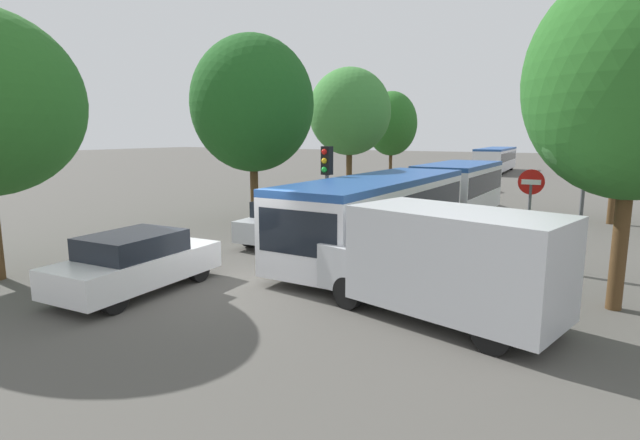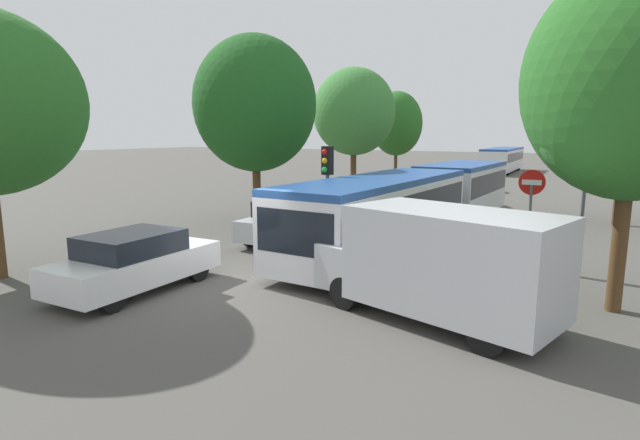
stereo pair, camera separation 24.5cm
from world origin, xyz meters
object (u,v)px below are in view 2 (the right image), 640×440
queued_car_silver (291,220)px  queued_car_tan (369,202)px  queued_car_black (409,188)px  direction_sign_post (585,181)px  queued_car_graphite (465,174)px  tree_left_mid (254,107)px  tree_left_distant (396,125)px  tree_right_near (631,87)px  tree_left_far (355,114)px  queued_car_red (449,180)px  no_entry_sign (530,204)px  city_bus_rear (503,158)px  articulated_bus (421,199)px  tree_right_mid (627,107)px  queued_car_white (135,261)px  white_van (442,262)px  traffic_light (327,175)px

queued_car_silver → queued_car_tan: bearing=-3.8°
queued_car_black → direction_sign_post: 15.17m
queued_car_graphite → tree_left_mid: tree_left_mid is taller
tree_left_distant → queued_car_graphite: bearing=44.2°
tree_left_mid → tree_right_near: 14.05m
tree_left_far → queued_car_red: bearing=51.0°
no_entry_sign → tree_left_mid: size_ratio=0.36×
tree_left_far → city_bus_rear: bearing=80.5°
articulated_bus → tree_right_mid: bearing=137.3°
tree_left_distant → tree_right_mid: tree_right_mid is taller
queued_car_white → no_entry_sign: (7.90, 6.94, 1.14)m
white_van → tree_left_mid: (-10.27, 7.14, 3.62)m
queued_car_black → tree_left_far: tree_left_far is taller
white_van → tree_left_far: 21.36m
articulated_bus → tree_left_mid: tree_left_mid is taller
white_van → tree_right_near: bearing=-126.4°
tree_left_far → tree_right_near: (13.96, -15.50, -0.25)m
articulated_bus → traffic_light: 4.44m
queued_car_graphite → direction_sign_post: direction_sign_post is taller
tree_left_distant → tree_right_near: size_ratio=0.94×
tree_left_distant → tree_right_mid: (14.25, -10.57, 0.44)m
queued_car_white → tree_right_near: (9.96, 4.26, 3.99)m
no_entry_sign → tree_right_near: tree_right_near is taller
queued_car_tan → queued_car_graphite: queued_car_graphite is taller
queued_car_black → queued_car_white: bearing=178.1°
queued_car_graphite → tree_right_mid: size_ratio=0.56×
queued_car_graphite → tree_left_distant: size_ratio=0.62×
tree_right_near → queued_car_red: bearing=114.7°
queued_car_tan → queued_car_red: bearing=-2.7°
queued_car_tan → white_van: size_ratio=0.77×
direction_sign_post → tree_left_far: tree_left_far is taller
tree_left_mid → direction_sign_post: bearing=-9.5°
queued_car_white → tree_right_near: bearing=-69.0°
queued_car_tan → traffic_light: size_ratio=1.20×
traffic_light → tree_left_distant: 21.92m
tree_left_distant → no_entry_sign: bearing=-58.8°
queued_car_red → traffic_light: bearing=-177.4°
queued_car_tan → queued_car_black: size_ratio=0.92×
queued_car_tan → tree_left_mid: bearing=135.7°
articulated_bus → no_entry_sign: no_entry_sign is taller
articulated_bus → queued_car_graphite: (-3.81, 21.06, -0.68)m
direction_sign_post → tree_right_near: size_ratio=0.49×
traffic_light → tree_right_mid: size_ratio=0.45×
articulated_bus → tree_right_mid: (6.31, 6.47, 3.43)m
traffic_light → articulated_bus: bearing=161.7°
articulated_bus → queued_car_silver: bearing=-46.9°
tree_left_mid → tree_right_mid: tree_left_mid is taller
queued_car_red → tree_left_distant: tree_left_distant is taller
no_entry_sign → queued_car_black: bearing=-146.0°
queued_car_black → articulated_bus: bearing=-159.0°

